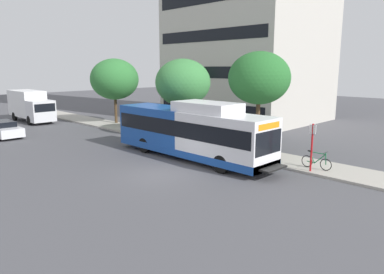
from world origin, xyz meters
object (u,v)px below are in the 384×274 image
street_tree_mid_block (183,83)px  box_truck_background (30,105)px  parked_car_far_lane (3,129)px  street_tree_far_block (115,79)px  bicycle_parked (316,161)px  transit_bus (191,132)px  bus_stop_sign_pole (312,144)px  street_tree_near_stop (259,78)px

street_tree_mid_block → box_truck_background: 18.74m
parked_car_far_lane → street_tree_far_block: bearing=-4.0°
bicycle_parked → transit_bus: bearing=112.3°
bus_stop_sign_pole → box_truck_background: box_truck_background is taller
street_tree_far_block → box_truck_background: 9.95m
bus_stop_sign_pole → street_tree_near_stop: size_ratio=0.40×
box_truck_background → bus_stop_sign_pole: bearing=-84.0°
transit_bus → street_tree_far_block: street_tree_far_block is taller
transit_bus → street_tree_mid_block: 7.50m
transit_bus → street_tree_far_block: (4.44, 15.22, 2.80)m
bus_stop_sign_pole → street_tree_far_block: bearing=84.3°
bicycle_parked → box_truck_background: bearing=97.2°
transit_bus → bicycle_parked: size_ratio=6.96×
street_tree_far_block → box_truck_background: (-5.39, 7.89, -2.77)m
transit_bus → bicycle_parked: 7.65m
parked_car_far_lane → box_truck_background: size_ratio=0.64×
box_truck_background → transit_bus: bearing=-87.7°
street_tree_near_stop → parked_car_far_lane: size_ratio=1.46×
street_tree_near_stop → parked_car_far_lane: bearing=120.3°
transit_bus → parked_car_far_lane: (-5.98, 15.94, -1.04)m
bicycle_parked → street_tree_far_block: street_tree_far_block is taller
street_tree_mid_block → box_truck_background: (-5.39, 17.74, -2.73)m
bicycle_parked → street_tree_near_stop: size_ratio=0.27×
street_tree_near_stop → street_tree_mid_block: (-0.02, 7.29, -0.50)m
bicycle_parked → street_tree_mid_block: bearing=82.8°
transit_bus → bus_stop_sign_pole: bearing=-72.4°
bus_stop_sign_pole → parked_car_far_lane: size_ratio=0.58×
bus_stop_sign_pole → street_tree_near_stop: bearing=66.0°
street_tree_far_block → box_truck_background: bearing=124.3°
transit_bus → street_tree_near_stop: bearing=-23.2°
bus_stop_sign_pole → parked_car_far_lane: bearing=109.7°
street_tree_far_block → street_tree_near_stop: bearing=-89.9°
street_tree_mid_block → bicycle_parked: bearing=-97.2°
bicycle_parked → parked_car_far_lane: (-8.86, 22.94, 0.10)m
bicycle_parked → bus_stop_sign_pole: bearing=179.6°
transit_bus → street_tree_near_stop: 5.86m
street_tree_far_block → street_tree_mid_block: bearing=-90.0°
transit_bus → street_tree_near_stop: size_ratio=1.86×
street_tree_near_stop → parked_car_far_lane: 21.14m
street_tree_near_stop → bicycle_parked: bearing=-107.4°
transit_bus → street_tree_far_block: 16.10m
bus_stop_sign_pole → bicycle_parked: size_ratio=1.48×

